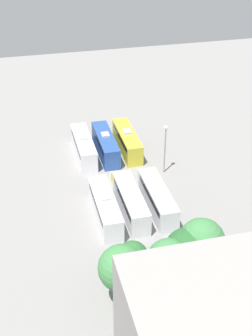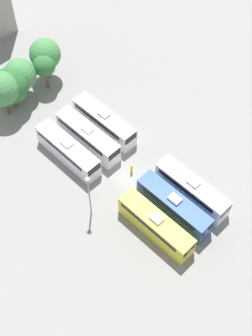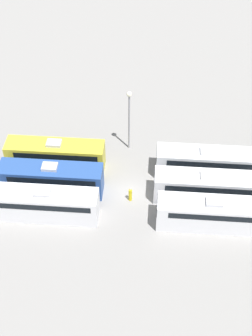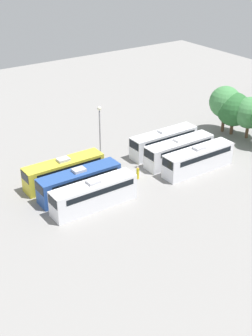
# 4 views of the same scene
# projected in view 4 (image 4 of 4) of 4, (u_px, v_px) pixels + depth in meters

# --- Properties ---
(ground_plane) EXTENTS (122.14, 122.14, 0.00)m
(ground_plane) POSITION_uv_depth(u_px,v_px,m) (132.00, 176.00, 63.62)
(ground_plane) COLOR gray
(bus_0) EXTENTS (2.58, 10.91, 3.66)m
(bus_0) POSITION_uv_depth(u_px,v_px,m) (64.00, 171.00, 61.17)
(bus_0) COLOR gold
(bus_0) RESTS_ON ground_plane
(bus_1) EXTENTS (2.58, 10.91, 3.66)m
(bus_1) POSITION_uv_depth(u_px,v_px,m) (80.00, 182.00, 58.60)
(bus_1) COLOR #284C93
(bus_1) RESTS_ON ground_plane
(bus_2) EXTENTS (2.58, 10.91, 3.66)m
(bus_2) POSITION_uv_depth(u_px,v_px,m) (94.00, 194.00, 55.97)
(bus_2) COLOR white
(bus_2) RESTS_ON ground_plane
(bus_3) EXTENTS (2.58, 10.91, 3.66)m
(bus_3) POSITION_uv_depth(u_px,v_px,m) (164.00, 141.00, 69.56)
(bus_3) COLOR silver
(bus_3) RESTS_ON ground_plane
(bus_4) EXTENTS (2.58, 10.91, 3.66)m
(bus_4) POSITION_uv_depth(u_px,v_px,m) (179.00, 150.00, 66.80)
(bus_4) COLOR silver
(bus_4) RESTS_ON ground_plane
(bus_5) EXTENTS (2.58, 10.91, 3.66)m
(bus_5) POSITION_uv_depth(u_px,v_px,m) (198.00, 159.00, 64.38)
(bus_5) COLOR white
(bus_5) RESTS_ON ground_plane
(worker_person) EXTENTS (0.36, 0.36, 1.80)m
(worker_person) POSITION_uv_depth(u_px,v_px,m) (138.00, 173.00, 62.66)
(worker_person) COLOR gold
(worker_person) RESTS_ON ground_plane
(light_pole) EXTENTS (0.60, 0.60, 7.98)m
(light_pole) POSITION_uv_depth(u_px,v_px,m) (100.00, 124.00, 66.26)
(light_pole) COLOR gray
(light_pole) RESTS_ON ground_plane
(tree_0) EXTENTS (5.15, 5.15, 7.69)m
(tree_0) POSITION_uv_depth(u_px,v_px,m) (225.00, 102.00, 75.19)
(tree_0) COLOR brown
(tree_0) RESTS_ON ground_plane
(tree_1) EXTENTS (5.47, 5.47, 7.01)m
(tree_1) POSITION_uv_depth(u_px,v_px,m) (234.00, 109.00, 74.62)
(tree_1) COLOR brown
(tree_1) RESTS_ON ground_plane
(tree_2) EXTENTS (4.97, 4.97, 6.75)m
(tree_2) POSITION_uv_depth(u_px,v_px,m) (249.00, 113.00, 73.23)
(tree_2) COLOR brown
(tree_2) RESTS_ON ground_plane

